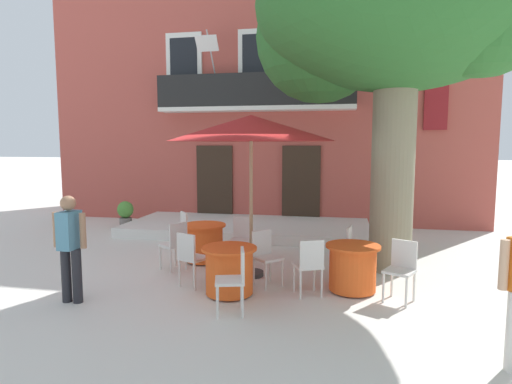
% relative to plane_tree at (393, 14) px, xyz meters
% --- Properties ---
extents(ground_plane, '(120.00, 120.00, 0.00)m').
position_rel_plane_tree_xyz_m(ground_plane, '(-2.88, -0.87, -4.66)').
color(ground_plane, silver).
extents(building_facade, '(13.00, 5.09, 7.50)m').
position_rel_plane_tree_xyz_m(building_facade, '(-3.29, 6.12, -0.91)').
color(building_facade, '#B24C42').
rests_on(building_facade, ground).
extents(entrance_step_platform, '(6.37, 2.75, 0.25)m').
position_rel_plane_tree_xyz_m(entrance_step_platform, '(-3.29, 2.76, -4.53)').
color(entrance_step_platform, silver).
rests_on(entrance_step_platform, ground).
extents(plane_tree, '(5.21, 4.57, 6.34)m').
position_rel_plane_tree_xyz_m(plane_tree, '(0.00, 0.00, 0.00)').
color(plane_tree, '#7F755B').
rests_on(plane_tree, ground).
extents(cafe_table_near_tree, '(0.86, 0.86, 0.76)m').
position_rel_plane_tree_xyz_m(cafe_table_near_tree, '(-2.53, -1.95, -4.27)').
color(cafe_table_near_tree, '#EA561E').
rests_on(cafe_table_near_tree, ground).
extents(cafe_chair_near_tree_0, '(0.49, 0.49, 0.91)m').
position_rel_plane_tree_xyz_m(cafe_chair_near_tree_0, '(-2.26, -2.65, -4.13)').
color(cafe_chair_near_tree_0, silver).
rests_on(cafe_chair_near_tree_0, ground).
extents(cafe_chair_near_tree_1, '(0.57, 0.57, 0.91)m').
position_rel_plane_tree_xyz_m(cafe_chair_near_tree_1, '(-2.06, -1.36, -4.13)').
color(cafe_chair_near_tree_1, silver).
rests_on(cafe_chair_near_tree_1, ground).
extents(cafe_chair_near_tree_2, '(0.53, 0.53, 0.91)m').
position_rel_plane_tree_xyz_m(cafe_chair_near_tree_2, '(-3.24, -1.71, -4.13)').
color(cafe_chair_near_tree_2, silver).
rests_on(cafe_chair_near_tree_2, ground).
extents(cafe_table_middle, '(0.86, 0.86, 0.76)m').
position_rel_plane_tree_xyz_m(cafe_table_middle, '(-0.64, -1.42, -4.27)').
color(cafe_table_middle, '#EA561E').
rests_on(cafe_table_middle, ground).
extents(cafe_chair_middle_0, '(0.54, 0.54, 0.91)m').
position_rel_plane_tree_xyz_m(cafe_chair_middle_0, '(0.07, -1.69, -4.13)').
color(cafe_chair_middle_0, silver).
rests_on(cafe_chair_middle_0, ground).
extents(cafe_chair_middle_1, '(0.46, 0.46, 0.91)m').
position_rel_plane_tree_xyz_m(cafe_chair_middle_1, '(-0.58, -0.67, -4.13)').
color(cafe_chair_middle_1, silver).
rests_on(cafe_chair_middle_1, ground).
extents(cafe_chair_middle_2, '(0.52, 0.52, 0.91)m').
position_rel_plane_tree_xyz_m(cafe_chair_middle_2, '(-1.30, -1.78, -4.13)').
color(cafe_chair_middle_2, silver).
rests_on(cafe_chair_middle_2, ground).
extents(cafe_table_front, '(0.86, 0.86, 0.76)m').
position_rel_plane_tree_xyz_m(cafe_table_front, '(-3.51, -0.21, -4.27)').
color(cafe_table_front, '#EA561E').
rests_on(cafe_table_front, ground).
extents(cafe_chair_front_0, '(0.42, 0.42, 0.91)m').
position_rel_plane_tree_xyz_m(cafe_chair_front_0, '(-2.75, -0.17, -4.13)').
color(cafe_chair_front_0, silver).
rests_on(cafe_chair_front_0, ground).
extents(cafe_chair_front_1, '(0.56, 0.56, 0.91)m').
position_rel_plane_tree_xyz_m(cafe_chair_front_1, '(-4.03, 0.33, -4.13)').
color(cafe_chair_front_1, silver).
rests_on(cafe_chair_front_1, ground).
extents(cafe_chair_front_2, '(0.55, 0.55, 0.91)m').
position_rel_plane_tree_xyz_m(cafe_chair_front_2, '(-3.85, -0.88, -4.13)').
color(cafe_chair_front_2, silver).
rests_on(cafe_chair_front_2, ground).
extents(cafe_umbrella, '(2.90, 2.90, 2.85)m').
position_rel_plane_tree_xyz_m(cafe_umbrella, '(-2.39, -0.94, -2.05)').
color(cafe_umbrella, '#997A56').
rests_on(cafe_umbrella, ground).
extents(ground_planter_left, '(0.45, 0.45, 0.74)m').
position_rel_plane_tree_xyz_m(ground_planter_left, '(-6.82, 2.77, -4.25)').
color(ground_planter_left, slate).
rests_on(ground_planter_left, ground).
extents(pedestrian_mid_plaza, '(0.53, 0.35, 1.60)m').
position_rel_plane_tree_xyz_m(pedestrian_mid_plaza, '(-4.74, -2.72, -3.75)').
color(pedestrian_mid_plaza, '#232328').
rests_on(pedestrian_mid_plaza, ground).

